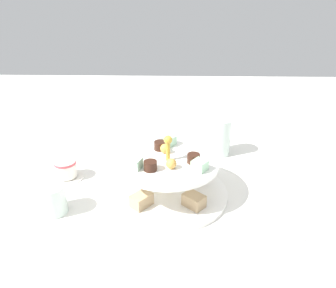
# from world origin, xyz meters

# --- Properties ---
(ground_plane) EXTENTS (2.40, 2.40, 0.00)m
(ground_plane) POSITION_xyz_m (0.00, 0.00, 0.00)
(ground_plane) COLOR silver
(tiered_serving_stand) EXTENTS (0.30, 0.30, 0.16)m
(tiered_serving_stand) POSITION_xyz_m (0.00, -0.00, 0.04)
(tiered_serving_stand) COLOR white
(tiered_serving_stand) RESTS_ON ground_plane
(water_glass_tall_right) EXTENTS (0.07, 0.07, 0.11)m
(water_glass_tall_right) POSITION_xyz_m (-0.15, -0.23, 0.06)
(water_glass_tall_right) COLOR silver
(water_glass_tall_right) RESTS_ON ground_plane
(water_glass_short_left) EXTENTS (0.06, 0.06, 0.07)m
(water_glass_short_left) POSITION_xyz_m (0.26, 0.08, 0.03)
(water_glass_short_left) COLOR silver
(water_glass_short_left) RESTS_ON ground_plane
(teacup_with_saucer) EXTENTS (0.09, 0.09, 0.05)m
(teacup_with_saucer) POSITION_xyz_m (0.28, -0.07, 0.02)
(teacup_with_saucer) COLOR white
(teacup_with_saucer) RESTS_ON ground_plane
(butter_knife_left) EXTENTS (0.10, 0.15, 0.00)m
(butter_knife_left) POSITION_xyz_m (-0.29, 0.13, 0.00)
(butter_knife_left) COLOR silver
(butter_knife_left) RESTS_ON ground_plane
(butter_knife_right) EXTENTS (0.16, 0.08, 0.00)m
(butter_knife_right) POSITION_xyz_m (0.16, -0.28, 0.00)
(butter_knife_right) COLOR silver
(butter_knife_right) RESTS_ON ground_plane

